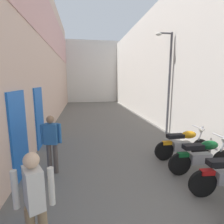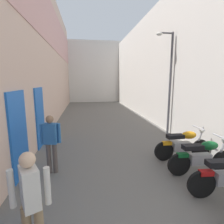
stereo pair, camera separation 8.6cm
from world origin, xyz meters
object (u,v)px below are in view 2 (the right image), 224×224
object	(u,v)px
pedestrian_mid_alley	(31,199)
pedestrian_further_down	(51,140)
motorcycle_fifth	(202,156)
motorcycle_sixth	(183,144)
street_lamp	(169,76)

from	to	relation	value
pedestrian_mid_alley	pedestrian_further_down	xyz separation A→B (m)	(-0.17, 2.41, 0.00)
motorcycle_fifth	motorcycle_sixth	bearing A→B (deg)	90.00
motorcycle_fifth	motorcycle_sixth	size ratio (longest dim) A/B	1.00
pedestrian_further_down	motorcycle_sixth	bearing A→B (deg)	3.44
pedestrian_mid_alley	street_lamp	distance (m)	7.14
street_lamp	pedestrian_further_down	bearing A→B (deg)	-147.81
pedestrian_mid_alley	pedestrian_further_down	bearing A→B (deg)	94.12
motorcycle_fifth	street_lamp	distance (m)	4.23
motorcycle_sixth	pedestrian_mid_alley	world-z (taller)	pedestrian_mid_alley
pedestrian_mid_alley	street_lamp	bearing A→B (deg)	50.12
pedestrian_further_down	street_lamp	world-z (taller)	street_lamp
motorcycle_sixth	pedestrian_further_down	world-z (taller)	pedestrian_further_down
motorcycle_fifth	pedestrian_mid_alley	distance (m)	4.15
motorcycle_fifth	pedestrian_mid_alley	world-z (taller)	pedestrian_mid_alley
motorcycle_fifth	pedestrian_further_down	distance (m)	4.00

